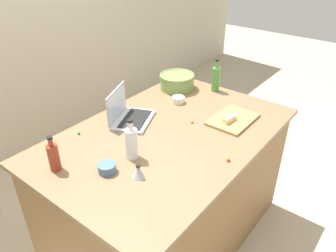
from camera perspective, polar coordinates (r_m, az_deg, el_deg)
The scene contains 16 objects.
ground_plane at distance 2.66m, azimuth 0.00°, elevation -17.83°, with size 12.00×12.00×0.00m, color #B7A88E.
wall_back at distance 3.32m, azimuth -27.13°, elevation 15.50°, with size 8.00×0.10×2.60m, color beige.
island_counter at distance 2.34m, azimuth 0.00°, elevation -10.52°, with size 1.64×1.08×0.90m.
laptop at distance 2.20m, azimuth -6.94°, elevation 2.00°, with size 0.37×0.33×0.22m.
mixing_bowl_large at distance 2.65m, azimuth 1.58°, elevation 7.81°, with size 0.28×0.28×0.12m.
bottle_soy at distance 1.83m, azimuth -19.23°, elevation -5.04°, with size 0.06×0.06×0.21m.
bottle_vinegar at distance 1.82m, azimuth -6.47°, elevation -2.85°, with size 0.07×0.07×0.24m.
bottle_olive at distance 2.62m, azimuth 8.30°, elevation 8.17°, with size 0.06×0.06×0.26m.
cutting_board at distance 2.24m, azimuth 11.19°, elevation 1.11°, with size 0.34×0.24×0.02m, color #AD7F4C.
butter_stick_left at distance 2.19m, azimuth 10.63°, elevation 1.21°, with size 0.11×0.04×0.04m, color #F4E58C.
ramekin_small at distance 2.43m, azimuth 1.80°, elevation 4.58°, with size 0.09×0.09×0.05m, color beige.
ramekin_medium at distance 1.77m, azimuth -10.54°, elevation -7.17°, with size 0.10×0.10×0.05m, color slate.
kitchen_timer at distance 1.71m, azimuth -5.17°, elevation -7.88°, with size 0.07×0.07×0.08m.
candy_0 at distance 1.85m, azimuth 10.40°, elevation -5.72°, with size 0.02×0.02×0.02m, color orange.
candy_2 at distance 2.13m, azimuth -15.23°, elevation -1.21°, with size 0.02×0.02×0.02m, color green.
candy_3 at distance 2.18m, azimuth 4.20°, elevation 0.69°, with size 0.02×0.02×0.02m, color orange.
Camera 1 is at (-1.38, -1.08, 2.00)m, focal length 35.13 mm.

